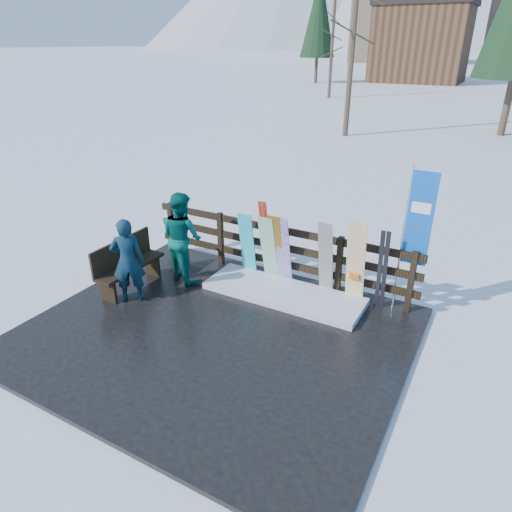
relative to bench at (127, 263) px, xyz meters
The scene contains 16 objects.
ground 2.43m from the bench, 11.91° to the right, with size 700.00×700.00×0.00m, color white.
deck 2.42m from the bench, 11.91° to the right, with size 6.00×5.00×0.08m, color black.
fence 2.88m from the bench, 36.62° to the left, with size 5.60×0.10×1.15m.
snow_patch 3.02m from the bench, 21.88° to the left, with size 2.99×1.00×0.12m, color white.
bench is the anchor object (origin of this frame).
snowboard_0 2.33m from the bench, 39.99° to the left, with size 0.30×0.03×1.38m, color #28BFD0.
snowboard_1 2.71m from the bench, 33.50° to the left, with size 0.31×0.03×1.44m, color white.
snowboard_2 2.86m from the bench, 31.54° to the left, with size 0.25×0.03×1.50m, color orange.
snowboard_3 2.97m from the bench, 30.24° to the left, with size 0.29×0.03×1.50m, color white.
snowboard_4 3.74m from the bench, 23.61° to the left, with size 0.26×0.03×1.53m, color black.
snowboard_5 4.25m from the bench, 20.61° to the left, with size 0.33×0.03×1.63m, color white.
ski_pair_a 2.67m from the bench, 36.11° to the left, with size 0.16×0.31×1.66m.
ski_pair_b 4.70m from the bench, 19.45° to the left, with size 0.17×0.19×1.51m.
rental_flag 5.25m from the bench, 20.11° to the left, with size 0.45×0.04×2.60m.
person_front 0.59m from the bench, 41.57° to the right, with size 0.58×0.38×1.58m, color #0D3845.
person_back 1.14m from the bench, 48.02° to the left, with size 0.87×0.68×1.79m, color #06574C.
Camera 1 is at (3.62, -5.12, 4.40)m, focal length 32.00 mm.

